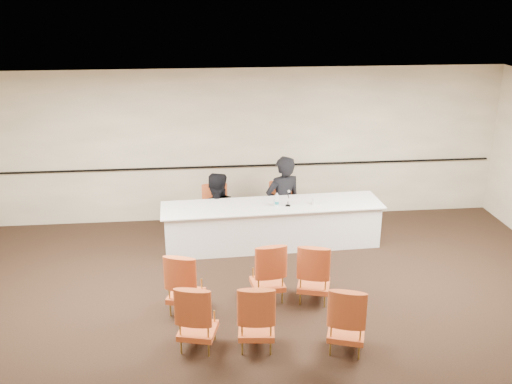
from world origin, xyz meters
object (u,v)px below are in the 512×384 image
panelist_second_chair (216,212)px  coffee_cup (314,201)px  aud_chair_front_right (314,271)px  panelist_main_chair (283,208)px  panelist_main (283,206)px  panel_table (272,225)px  panelist_second (216,218)px  aud_chair_front_left (185,282)px  aud_chair_back_right (347,317)px  drinking_glass (275,203)px  aud_chair_back_mid (256,315)px  aud_chair_back_left (197,315)px  microphone (288,199)px  aud_chair_front_mid (268,270)px  water_bottle (277,200)px

panelist_second_chair → coffee_cup: 1.87m
panelist_second_chair → aud_chair_front_right: 2.85m
panelist_main_chair → coffee_cup: (0.45, -0.67, 0.37)m
panelist_main_chair → panelist_main: bearing=0.0°
panel_table → panelist_second_chair: bearing=149.2°
panelist_second → aud_chair_front_left: size_ratio=1.89×
coffee_cup → aud_chair_back_right: 3.18m
drinking_glass → aud_chair_back_mid: size_ratio=0.11×
panel_table → aud_chair_back_right: bearing=-83.0°
coffee_cup → aud_chair_back_left: size_ratio=0.14×
panelist_second_chair → coffee_cup: bearing=-22.0°
microphone → aud_chair_back_right: 3.18m
panelist_second → aud_chair_front_right: bearing=117.5°
coffee_cup → panelist_second_chair: bearing=160.5°
aud_chair_back_right → aud_chair_back_mid: bearing=-170.2°
microphone → aud_chair_front_right: size_ratio=0.27×
aud_chair_back_right → panelist_second_chair: bearing=130.6°
aud_chair_front_mid → microphone: bearing=65.0°
panel_table → aud_chair_back_right: aud_chair_back_right is taller
water_bottle → aud_chair_back_right: (0.47, -3.14, -0.43)m
panelist_second → aud_chair_back_left: 3.54m
panel_table → aud_chair_front_mid: aud_chair_front_mid is taller
panelist_second → water_bottle: (1.06, -0.63, 0.57)m
coffee_cup → aud_chair_back_right: size_ratio=0.14×
microphone → aud_chair_back_left: microphone is taller
panelist_second_chair → drinking_glass: bearing=-31.1°
panel_table → aud_chair_back_right: 3.28m
panel_table → aud_chair_back_right: size_ratio=4.12×
panelist_second → aud_chair_back_mid: bearing=95.2°
aud_chair_back_left → panelist_second: bearing=98.6°
aud_chair_back_left → aud_chair_front_mid: bearing=61.5°
water_bottle → aud_chair_back_mid: water_bottle is taller
panelist_main → panelist_second: bearing=-16.4°
water_bottle → aud_chair_front_mid: (-0.38, -1.78, -0.43)m
panelist_second_chair → aud_chair_front_left: bearing=-103.8°
microphone → coffee_cup: bearing=16.5°
panelist_main → coffee_cup: size_ratio=15.08×
aud_chair_back_right → panelist_main: bearing=112.4°
panelist_main_chair → drinking_glass: bearing=-113.2°
aud_chair_front_right → panelist_second: bearing=134.8°
aud_chair_front_mid → aud_chair_front_right: size_ratio=1.00×
panelist_main_chair → panelist_second: bearing=-180.0°
panelist_second_chair → water_bottle: bearing=-33.2°
coffee_cup → aud_chair_front_mid: aud_chair_front_mid is taller
panelist_second → aud_chair_front_right: panelist_second is taller
panelist_main_chair → panelist_second: (-1.27, -0.06, -0.14)m
panelist_second_chair → aud_chair_back_left: size_ratio=1.00×
aud_chair_front_mid → drinking_glass: bearing=71.9°
coffee_cup → aud_chair_front_right: bearing=-100.9°
panelist_main → panelist_second: (-1.27, -0.06, -0.18)m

